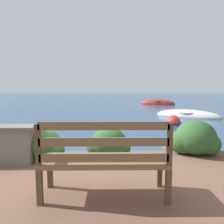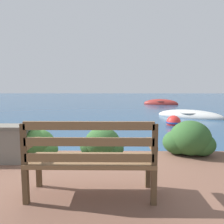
{
  "view_description": "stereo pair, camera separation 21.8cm",
  "coord_description": "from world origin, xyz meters",
  "px_view_note": "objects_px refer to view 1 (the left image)",
  "views": [
    {
      "loc": [
        0.38,
        -4.26,
        1.52
      ],
      "look_at": [
        0.49,
        4.44,
        0.47
      ],
      "focal_mm": 35.0,
      "sensor_mm": 36.0,
      "label": 1
    },
    {
      "loc": [
        0.6,
        -4.26,
        1.52
      ],
      "look_at": [
        0.49,
        4.44,
        0.47
      ],
      "focal_mm": 35.0,
      "sensor_mm": 36.0,
      "label": 2
    }
  ],
  "objects_px": {
    "park_bench": "(104,157)",
    "rowboat_mid": "(158,104)",
    "rowboat_nearest": "(188,116)",
    "mooring_buoy": "(173,122)"
  },
  "relations": [
    {
      "from": "park_bench",
      "to": "rowboat_mid",
      "type": "relative_size",
      "value": 0.51
    },
    {
      "from": "rowboat_nearest",
      "to": "mooring_buoy",
      "type": "height_order",
      "value": "mooring_buoy"
    },
    {
      "from": "rowboat_nearest",
      "to": "mooring_buoy",
      "type": "bearing_deg",
      "value": -90.36
    },
    {
      "from": "rowboat_mid",
      "to": "mooring_buoy",
      "type": "bearing_deg",
      "value": -81.38
    },
    {
      "from": "rowboat_nearest",
      "to": "rowboat_mid",
      "type": "relative_size",
      "value": 1.11
    },
    {
      "from": "park_bench",
      "to": "rowboat_mid",
      "type": "height_order",
      "value": "park_bench"
    },
    {
      "from": "rowboat_nearest",
      "to": "rowboat_mid",
      "type": "bearing_deg",
      "value": 120.74
    },
    {
      "from": "rowboat_nearest",
      "to": "park_bench",
      "type": "bearing_deg",
      "value": -84.08
    },
    {
      "from": "park_bench",
      "to": "rowboat_mid",
      "type": "distance_m",
      "value": 15.92
    },
    {
      "from": "park_bench",
      "to": "mooring_buoy",
      "type": "relative_size",
      "value": 2.43
    }
  ]
}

